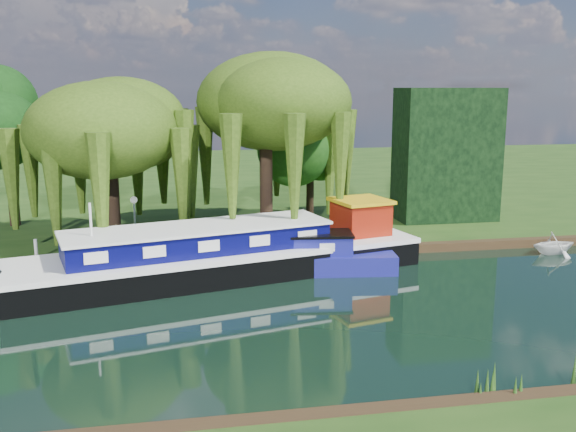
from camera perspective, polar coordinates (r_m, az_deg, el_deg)
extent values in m
plane|color=black|center=(24.40, -15.74, -9.49)|extent=(120.00, 120.00, 0.00)
cube|color=#17350E|center=(57.37, -12.68, 2.86)|extent=(120.00, 52.00, 0.45)
cube|color=black|center=(29.57, -5.92, -4.45)|extent=(19.24, 8.59, 1.25)
cube|color=silver|center=(29.38, -5.95, -3.07)|extent=(19.36, 8.70, 0.23)
cube|color=#060640|center=(28.93, -7.94, -2.08)|extent=(12.03, 5.73, 0.99)
cube|color=silver|center=(28.80, -7.97, -1.00)|extent=(12.28, 5.98, 0.13)
cube|color=maroon|center=(32.14, 6.47, -0.16)|extent=(2.78, 2.78, 1.57)
cube|color=#C69C0E|center=(31.98, 6.51, 1.36)|extent=(3.10, 3.10, 0.17)
cylinder|color=silver|center=(27.87, -17.08, -1.41)|extent=(0.10, 0.10, 2.51)
cube|color=navy|center=(30.03, -3.59, -4.34)|extent=(13.91, 3.81, 1.03)
cube|color=navy|center=(29.79, -3.61, -2.59)|extent=(9.75, 2.78, 0.86)
cube|color=black|center=(29.67, -3.62, -1.68)|extent=(9.88, 2.90, 0.11)
cube|color=silver|center=(29.14, -10.72, -3.01)|extent=(0.69, 0.13, 0.37)
cube|color=silver|center=(28.94, -5.98, -2.96)|extent=(0.69, 0.13, 0.37)
cube|color=silver|center=(28.95, -1.22, -2.90)|extent=(0.69, 0.13, 0.37)
cube|color=silver|center=(29.15, 3.51, -2.81)|extent=(0.69, 0.13, 0.37)
imported|color=silver|center=(36.08, 22.50, -3.12)|extent=(2.58, 2.27, 1.27)
cylinder|color=black|center=(34.25, -15.32, 1.50)|extent=(0.62, 0.62, 4.81)
ellipsoid|color=#29440E|center=(33.85, -15.63, 7.30)|extent=(6.72, 6.72, 4.34)
cylinder|color=black|center=(34.76, -1.95, 2.56)|extent=(0.77, 0.77, 5.43)
ellipsoid|color=#29440E|center=(34.37, -2.00, 9.03)|extent=(7.42, 7.42, 4.79)
cylinder|color=black|center=(40.80, -23.42, 3.81)|extent=(0.61, 0.61, 6.64)
ellipsoid|color=black|center=(40.57, -23.73, 7.61)|extent=(5.31, 5.31, 5.31)
cylinder|color=black|center=(39.07, 1.98, 3.25)|extent=(0.42, 0.42, 5.03)
ellipsoid|color=#184411|center=(38.82, 2.00, 6.26)|extent=(4.02, 4.02, 4.02)
cube|color=black|center=(40.45, 13.90, 5.33)|extent=(6.00, 3.00, 8.00)
cylinder|color=silver|center=(34.00, -13.45, -0.72)|extent=(0.10, 0.10, 2.20)
sphere|color=white|center=(33.76, -13.55, 1.40)|extent=(0.36, 0.36, 0.36)
cylinder|color=silver|center=(32.68, -21.49, -2.78)|extent=(0.16, 0.16, 1.00)
cylinder|color=silver|center=(32.03, -9.12, -2.40)|extent=(0.16, 0.16, 1.00)
cylinder|color=silver|center=(32.67, 1.46, -1.98)|extent=(0.16, 0.16, 1.00)
cone|color=#1E4813|center=(19.00, 17.90, -14.02)|extent=(1.20, 1.20, 1.10)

